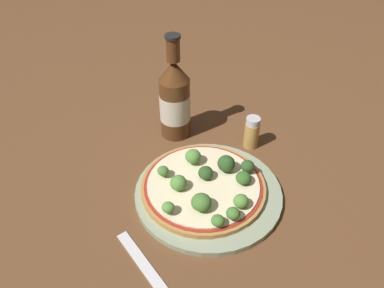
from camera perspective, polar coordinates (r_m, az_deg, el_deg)
name	(u,v)px	position (r m, az deg, el deg)	size (l,w,h in m)	color
ground_plane	(207,189)	(0.74, 2.36, -6.80)	(3.00, 3.00, 0.00)	brown
plate	(208,192)	(0.72, 2.48, -7.39)	(0.28, 0.28, 0.01)	#93A384
pizza	(205,187)	(0.72, 2.02, -6.53)	(0.24, 0.24, 0.01)	#B77F42
broccoli_floret_0	(243,178)	(0.71, 7.84, -5.14)	(0.03, 0.03, 0.02)	#7A9E5B
broccoli_floret_1	(205,174)	(0.71, 1.94, -4.54)	(0.03, 0.03, 0.03)	#7A9E5B
broccoli_floret_2	(178,183)	(0.69, -2.10, -5.94)	(0.03, 0.03, 0.03)	#7A9E5B
broccoli_floret_3	(248,166)	(0.73, 8.48, -3.39)	(0.03, 0.03, 0.03)	#7A9E5B
broccoli_floret_4	(233,213)	(0.65, 6.27, -10.48)	(0.02, 0.02, 0.02)	#7A9E5B
broccoli_floret_5	(218,221)	(0.64, 3.96, -11.57)	(0.02, 0.02, 0.02)	#7A9E5B
broccoli_floret_6	(226,164)	(0.73, 5.24, -2.98)	(0.03, 0.03, 0.03)	#7A9E5B
broccoli_floret_7	(201,202)	(0.66, 1.43, -8.86)	(0.04, 0.04, 0.03)	#7A9E5B
broccoli_floret_8	(241,201)	(0.67, 7.48, -8.65)	(0.03, 0.03, 0.03)	#7A9E5B
broccoli_floret_9	(193,156)	(0.74, 0.16, -1.90)	(0.03, 0.03, 0.03)	#7A9E5B
broccoli_floret_10	(167,206)	(0.65, -3.89, -9.48)	(0.02, 0.02, 0.02)	#7A9E5B
broccoli_floret_11	(163,171)	(0.72, -4.43, -4.12)	(0.02, 0.02, 0.02)	#7A9E5B
beer_bottle	(175,99)	(0.82, -2.64, 6.81)	(0.07, 0.07, 0.24)	#563319
pepper_shaker	(252,132)	(0.82, 9.09, 1.75)	(0.03, 0.03, 0.07)	tan
fork	(150,273)	(0.63, -6.40, -18.97)	(0.06, 0.19, 0.00)	silver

